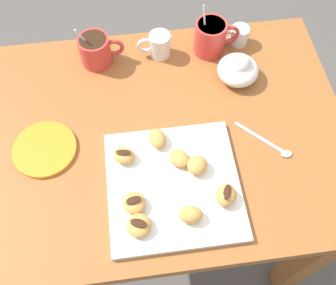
{
  "coord_description": "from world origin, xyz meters",
  "views": [
    {
      "loc": [
        -0.06,
        -0.51,
        1.58
      ],
      "look_at": [
        0.0,
        -0.05,
        0.76
      ],
      "focal_mm": 41.21,
      "sensor_mm": 36.0,
      "label": 1
    }
  ],
  "objects": [
    {
      "name": "chocolate_drizzle_3",
      "position": [
        -0.11,
        -0.07,
        0.78
      ],
      "size": [
        0.04,
        0.02,
        0.0
      ],
      "primitive_type": "ellipsoid",
      "rotation": [
        0.0,
        0.0,
        2.95
      ],
      "color": "#381E11",
      "rests_on": "beignet_3"
    },
    {
      "name": "saucer_orange_left",
      "position": [
        -0.3,
        -0.02,
        0.74
      ],
      "size": [
        0.16,
        0.16,
        0.01
      ],
      "primitive_type": "cylinder",
      "color": "orange",
      "rests_on": "dining_table"
    },
    {
      "name": "loose_spoon_near_saucer",
      "position": [
        0.26,
        -0.07,
        0.74
      ],
      "size": [
        0.12,
        0.12,
        0.01
      ],
      "color": "silver",
      "rests_on": "dining_table"
    },
    {
      "name": "chocolate_drizzle_2",
      "position": [
        -0.09,
        -0.25,
        0.78
      ],
      "size": [
        0.04,
        0.03,
        0.0
      ],
      "primitive_type": "ellipsoid",
      "rotation": [
        0.0,
        0.0,
        2.75
      ],
      "color": "#381E11",
      "rests_on": "beignet_2"
    },
    {
      "name": "ice_cream_bowl",
      "position": [
        0.22,
        0.15,
        0.77
      ],
      "size": [
        0.11,
        0.11,
        0.08
      ],
      "color": "silver",
      "rests_on": "dining_table"
    },
    {
      "name": "beignet_2",
      "position": [
        -0.09,
        -0.25,
        0.77
      ],
      "size": [
        0.06,
        0.06,
        0.03
      ],
      "primitive_type": "ellipsoid",
      "rotation": [
        0.0,
        0.0,
        3.05
      ],
      "color": "#D19347",
      "rests_on": "pastry_plate_square"
    },
    {
      "name": "beignet_4",
      "position": [
        0.11,
        -0.21,
        0.77
      ],
      "size": [
        0.07,
        0.07,
        0.04
      ],
      "primitive_type": "ellipsoid",
      "rotation": [
        0.0,
        0.0,
        1.09
      ],
      "color": "#D19347",
      "rests_on": "pastry_plate_square"
    },
    {
      "name": "chocolate_drizzle_5",
      "position": [
        -0.09,
        -0.2,
        0.78
      ],
      "size": [
        0.04,
        0.02,
        0.0
      ],
      "primitive_type": "ellipsoid",
      "rotation": [
        0.0,
        0.0,
        0.16
      ],
      "color": "#381E11",
      "rests_on": "beignet_5"
    },
    {
      "name": "beignet_6",
      "position": [
        0.03,
        -0.24,
        0.77
      ],
      "size": [
        0.06,
        0.05,
        0.04
      ],
      "primitive_type": "ellipsoid",
      "rotation": [
        0.0,
        0.0,
        2.97
      ],
      "color": "#D19347",
      "rests_on": "pastry_plate_square"
    },
    {
      "name": "coffee_mug_red_right",
      "position": [
        0.16,
        0.26,
        0.79
      ],
      "size": [
        0.13,
        0.09,
        0.15
      ],
      "color": "red",
      "rests_on": "dining_table"
    },
    {
      "name": "beignet_5",
      "position": [
        -0.09,
        -0.2,
        0.77
      ],
      "size": [
        0.07,
        0.07,
        0.03
      ],
      "primitive_type": "ellipsoid",
      "rotation": [
        0.0,
        0.0,
        0.4
      ],
      "color": "#D19347",
      "rests_on": "pastry_plate_square"
    },
    {
      "name": "chocolate_sauce_pitcher",
      "position": [
        0.25,
        0.28,
        0.77
      ],
      "size": [
        0.09,
        0.05,
        0.06
      ],
      "color": "silver",
      "rests_on": "dining_table"
    },
    {
      "name": "beignet_3",
      "position": [
        -0.11,
        -0.07,
        0.77
      ],
      "size": [
        0.07,
        0.07,
        0.03
      ],
      "primitive_type": "ellipsoid",
      "rotation": [
        0.0,
        0.0,
        2.58
      ],
      "color": "#D19347",
      "rests_on": "pastry_plate_square"
    },
    {
      "name": "coffee_mug_red_left",
      "position": [
        -0.16,
        0.26,
        0.78
      ],
      "size": [
        0.12,
        0.09,
        0.13
      ],
      "color": "red",
      "rests_on": "dining_table"
    },
    {
      "name": "dining_table",
      "position": [
        0.0,
        0.0,
        0.59
      ],
      "size": [
        0.95,
        0.7,
        0.74
      ],
      "color": "#935628",
      "rests_on": "ground_plane"
    },
    {
      "name": "chocolate_drizzle_4",
      "position": [
        0.11,
        -0.21,
        0.79
      ],
      "size": [
        0.03,
        0.04,
        0.0
      ],
      "primitive_type": "ellipsoid",
      "rotation": [
        0.0,
        0.0,
        1.19
      ],
      "color": "#381E11",
      "rests_on": "beignet_4"
    },
    {
      "name": "ground_plane",
      "position": [
        0.0,
        0.0,
        0.0
      ],
      "size": [
        8.0,
        8.0,
        0.0
      ],
      "primitive_type": "plane",
      "color": "#514C47"
    },
    {
      "name": "pastry_plate_square",
      "position": [
        0.0,
        -0.16,
        0.75
      ],
      "size": [
        0.31,
        0.31,
        0.02
      ],
      "primitive_type": "cube",
      "color": "silver",
      "rests_on": "dining_table"
    },
    {
      "name": "cream_pitcher_white",
      "position": [
        0.02,
        0.26,
        0.78
      ],
      "size": [
        0.1,
        0.06,
        0.07
      ],
      "color": "silver",
      "rests_on": "dining_table"
    },
    {
      "name": "beignet_0",
      "position": [
        0.06,
        -0.13,
        0.77
      ],
      "size": [
        0.07,
        0.07,
        0.04
      ],
      "primitive_type": "ellipsoid",
      "rotation": [
        0.0,
        0.0,
        0.84
      ],
      "color": "#D19347",
      "rests_on": "pastry_plate_square"
    },
    {
      "name": "beignet_7",
      "position": [
        -0.02,
        -0.04,
        0.77
      ],
      "size": [
        0.05,
        0.06,
        0.03
      ],
      "primitive_type": "ellipsoid",
      "rotation": [
        0.0,
        0.0,
        1.73
      ],
      "color": "#D19347",
      "rests_on": "pastry_plate_square"
    },
    {
      "name": "beignet_1",
      "position": [
        0.02,
        -0.1,
        0.77
      ],
      "size": [
        0.07,
        0.07,
        0.03
      ],
      "primitive_type": "ellipsoid",
      "rotation": [
        0.0,
        0.0,
        3.82
      ],
      "color": "#D19347",
      "rests_on": "pastry_plate_square"
    }
  ]
}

